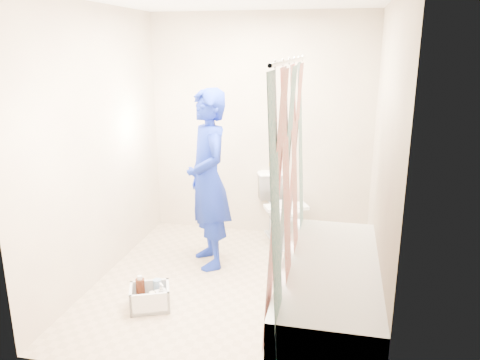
% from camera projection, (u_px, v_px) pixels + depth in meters
% --- Properties ---
extents(floor, '(2.60, 2.60, 0.00)m').
position_uv_depth(floor, '(232.00, 285.00, 4.16)').
color(floor, tan).
rests_on(floor, ground).
extents(wall_back, '(2.40, 0.02, 2.40)m').
position_uv_depth(wall_back, '(260.00, 128.00, 5.05)').
color(wall_back, beige).
rests_on(wall_back, ground).
extents(wall_front, '(2.40, 0.02, 2.40)m').
position_uv_depth(wall_front, '(178.00, 202.00, 2.61)').
color(wall_front, beige).
rests_on(wall_front, ground).
extents(wall_left, '(0.02, 2.60, 2.40)m').
position_uv_depth(wall_left, '(98.00, 147.00, 4.08)').
color(wall_left, beige).
rests_on(wall_left, ground).
extents(wall_right, '(0.02, 2.60, 2.40)m').
position_uv_depth(wall_right, '(384.00, 160.00, 3.58)').
color(wall_right, beige).
rests_on(wall_right, ground).
extents(bathtub, '(0.70, 1.75, 0.50)m').
position_uv_depth(bathtub, '(329.00, 291.00, 3.51)').
color(bathtub, white).
rests_on(bathtub, ground).
extents(curtain_rod, '(0.02, 1.90, 0.02)m').
position_uv_depth(curtain_rod, '(292.00, 61.00, 3.12)').
color(curtain_rod, silver).
rests_on(curtain_rod, wall_back).
extents(shower_curtain, '(0.06, 1.75, 1.80)m').
position_uv_depth(shower_curtain, '(288.00, 193.00, 3.37)').
color(shower_curtain, white).
rests_on(shower_curtain, curtain_rod).
extents(toilet, '(0.67, 0.82, 0.73)m').
position_uv_depth(toilet, '(283.00, 209.00, 5.01)').
color(toilet, white).
rests_on(toilet, ground).
extents(tank_lid, '(0.49, 0.36, 0.03)m').
position_uv_depth(tank_lid, '(286.00, 207.00, 4.89)').
color(tank_lid, white).
rests_on(tank_lid, toilet).
extents(tank_internals, '(0.17, 0.10, 0.24)m').
position_uv_depth(tank_internals, '(274.00, 173.00, 5.09)').
color(tank_internals, black).
rests_on(tank_internals, toilet).
extents(plumber, '(0.67, 0.74, 1.69)m').
position_uv_depth(plumber, '(208.00, 180.00, 4.35)').
color(plumber, '#0F229F').
rests_on(plumber, ground).
extents(cleaning_caddy, '(0.38, 0.35, 0.24)m').
position_uv_depth(cleaning_caddy, '(151.00, 298.00, 3.77)').
color(cleaning_caddy, silver).
rests_on(cleaning_caddy, ground).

